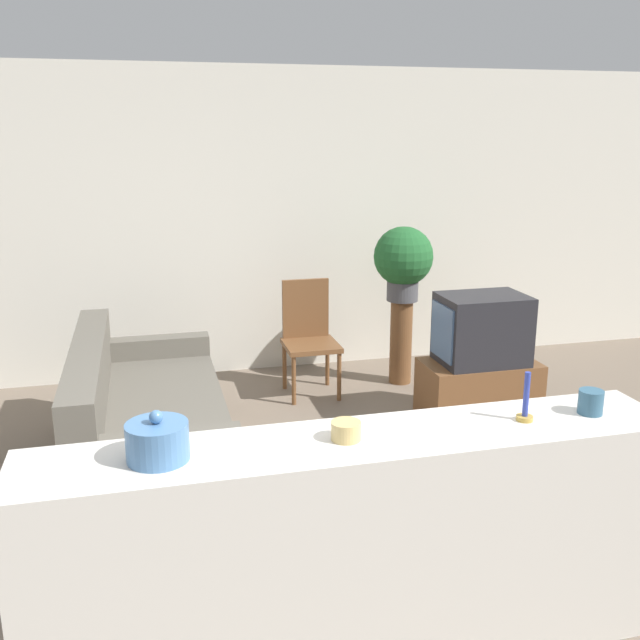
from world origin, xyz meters
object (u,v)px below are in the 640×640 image
object	(u,v)px
television	(481,329)
decorative_bowl	(158,441)
wooden_chair	(309,333)
potted_plant	(403,259)
couch	(145,424)

from	to	relation	value
television	decorative_bowl	distance (m)	3.23
television	wooden_chair	world-z (taller)	television
wooden_chair	potted_plant	bearing A→B (deg)	1.71
wooden_chair	television	bearing A→B (deg)	-41.13
television	wooden_chair	xyz separation A→B (m)	(-1.09, 0.95, -0.22)
couch	potted_plant	world-z (taller)	potted_plant
wooden_chair	decorative_bowl	world-z (taller)	decorative_bowl
couch	wooden_chair	world-z (taller)	wooden_chair
couch	television	world-z (taller)	television
couch	decorative_bowl	world-z (taller)	decorative_bowl
television	decorative_bowl	size ratio (longest dim) A/B	2.78
television	potted_plant	distance (m)	1.07
decorative_bowl	couch	bearing A→B (deg)	91.93
wooden_chair	potted_plant	world-z (taller)	potted_plant
couch	potted_plant	bearing A→B (deg)	27.17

